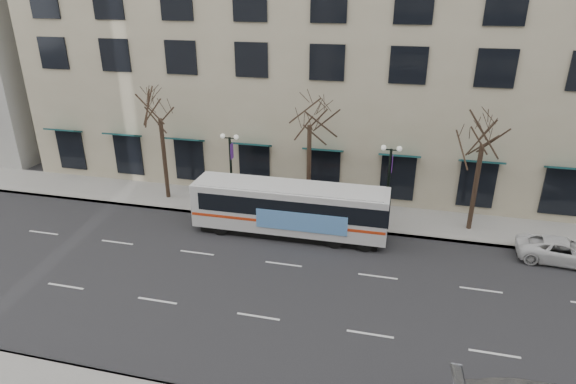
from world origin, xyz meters
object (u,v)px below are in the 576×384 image
(tree_far_mid, at_px, (310,110))
(city_bus, at_px, (291,208))
(tree_far_left, at_px, (159,104))
(white_pickup, at_px, (562,251))
(tree_far_right, at_px, (485,128))
(lamp_post_left, at_px, (231,168))
(lamp_post_right, at_px, (389,182))

(tree_far_mid, distance_m, city_bus, 6.02)
(tree_far_left, xyz_separation_m, white_pickup, (24.48, -2.60, -6.06))
(tree_far_right, xyz_separation_m, city_bus, (-10.43, -3.00, -4.72))
(tree_far_mid, xyz_separation_m, lamp_post_left, (-4.99, -0.60, -3.96))
(tree_far_left, height_order, city_bus, tree_far_left)
(tree_far_mid, xyz_separation_m, lamp_post_right, (5.01, -0.60, -3.96))
(tree_far_right, relative_size, white_pickup, 1.75)
(lamp_post_right, bearing_deg, city_bus, -156.18)
(tree_far_mid, relative_size, tree_far_right, 1.06)
(city_bus, bearing_deg, lamp_post_right, 23.31)
(tree_far_right, relative_size, lamp_post_left, 1.55)
(tree_far_left, height_order, lamp_post_right, tree_far_left)
(tree_far_left, distance_m, tree_far_right, 20.00)
(tree_far_mid, relative_size, lamp_post_left, 1.64)
(tree_far_left, height_order, tree_far_right, tree_far_left)
(tree_far_left, xyz_separation_m, lamp_post_left, (5.01, -0.60, -3.75))
(tree_far_left, relative_size, tree_far_right, 1.03)
(city_bus, height_order, white_pickup, city_bus)
(white_pickup, bearing_deg, tree_far_mid, 84.02)
(lamp_post_right, height_order, white_pickup, lamp_post_right)
(tree_far_mid, xyz_separation_m, city_bus, (-0.43, -3.00, -5.20))
(tree_far_mid, height_order, city_bus, tree_far_mid)
(lamp_post_left, xyz_separation_m, white_pickup, (19.47, -2.00, -2.30))
(tree_far_right, height_order, lamp_post_left, tree_far_right)
(lamp_post_left, bearing_deg, city_bus, -27.79)
(tree_far_left, bearing_deg, lamp_post_right, -2.29)
(white_pickup, bearing_deg, lamp_post_left, 88.34)
(tree_far_right, bearing_deg, tree_far_left, 180.00)
(tree_far_left, relative_size, white_pickup, 1.81)
(lamp_post_left, relative_size, lamp_post_right, 1.00)
(tree_far_mid, distance_m, white_pickup, 15.99)
(tree_far_right, height_order, lamp_post_right, tree_far_right)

